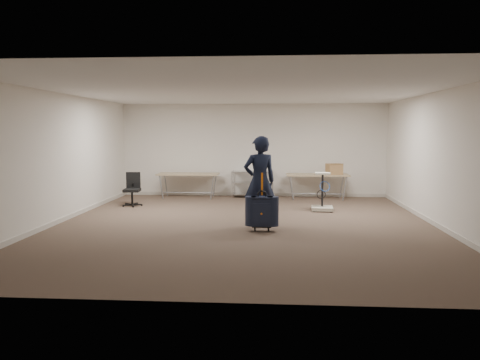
{
  "coord_description": "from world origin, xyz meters",
  "views": [
    {
      "loc": [
        0.59,
        -9.71,
        1.98
      ],
      "look_at": [
        -0.11,
        0.3,
        0.93
      ],
      "focal_mm": 35.0,
      "sensor_mm": 36.0,
      "label": 1
    }
  ],
  "objects": [
    {
      "name": "folding_table_left",
      "position": [
        -1.9,
        3.95,
        0.68
      ],
      "size": [
        1.8,
        0.75,
        0.73
      ],
      "color": "tan",
      "rests_on": "ground"
    },
    {
      "name": "cardboard_box",
      "position": [
        2.37,
        3.9,
        0.89
      ],
      "size": [
        0.5,
        0.43,
        0.31
      ],
      "primitive_type": "cube",
      "rotation": [
        0.0,
        0.0,
        0.32
      ],
      "color": "olive",
      "rests_on": "folding_table_right"
    },
    {
      "name": "folding_table_right",
      "position": [
        1.9,
        3.95,
        0.68
      ],
      "size": [
        1.8,
        0.75,
        0.73
      ],
      "color": "tan",
      "rests_on": "ground"
    },
    {
      "name": "person",
      "position": [
        0.32,
        -0.03,
        0.94
      ],
      "size": [
        0.8,
        0.65,
        1.88
      ],
      "primitive_type": "imported",
      "rotation": [
        0.0,
        0.0,
        3.48
      ],
      "color": "black",
      "rests_on": "ground"
    },
    {
      "name": "room_shell",
      "position": [
        0.0,
        1.38,
        0.05
      ],
      "size": [
        8.0,
        9.0,
        9.0
      ],
      "color": "white",
      "rests_on": "ground"
    },
    {
      "name": "suitcase",
      "position": [
        0.39,
        -0.57,
        0.4
      ],
      "size": [
        0.43,
        0.26,
        1.16
      ],
      "color": "black",
      "rests_on": "ground"
    },
    {
      "name": "equipment_cart",
      "position": [
        1.84,
        1.92,
        0.25
      ],
      "size": [
        0.56,
        0.56,
        0.96
      ],
      "color": "#EDEACC",
      "rests_on": "ground"
    },
    {
      "name": "office_chair",
      "position": [
        -3.12,
        2.37,
        0.27
      ],
      "size": [
        0.54,
        0.54,
        0.89
      ],
      "color": "black",
      "rests_on": "ground"
    },
    {
      "name": "wire_shelf",
      "position": [
        0.0,
        4.2,
        0.44
      ],
      "size": [
        1.22,
        0.47,
        0.8
      ],
      "color": "silver",
      "rests_on": "ground"
    },
    {
      "name": "ground",
      "position": [
        0.0,
        0.0,
        0.0
      ],
      "size": [
        9.0,
        9.0,
        0.0
      ],
      "primitive_type": "plane",
      "color": "#433329",
      "rests_on": "ground"
    }
  ]
}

